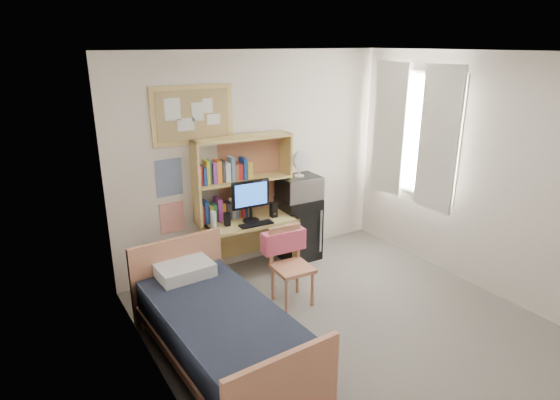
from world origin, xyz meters
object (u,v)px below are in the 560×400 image
desk (250,246)px  microwave (299,187)px  mini_fridge (298,228)px  desk_chair (293,267)px  desk_fan (299,164)px  bed (222,336)px  monitor (251,201)px  speaker_left (227,219)px  speaker_right (274,210)px  bulletin_board (193,115)px

desk → microwave: 0.95m
desk → mini_fridge: bearing=6.6°
desk_chair → desk_fan: (0.69, 0.91, 0.83)m
microwave → mini_fridge: bearing=90.0°
mini_fridge → desk_fan: (-0.00, -0.02, 0.85)m
mini_fridge → microwave: bearing=-90.0°
bed → desk_fan: 2.45m
bed → microwave: bearing=36.3°
mini_fridge → bed: size_ratio=0.44×
monitor → desk_fan: 0.80m
mini_fridge → bed: (-1.74, -1.42, -0.15)m
desk_chair → bed: bearing=-151.6°
bed → microwave: size_ratio=3.77×
mini_fridge → monitor: (-0.73, -0.10, 0.52)m
microwave → desk_fan: bearing=-177.9°
microwave → desk_chair: bearing=-125.0°
bed → desk_fan: size_ratio=5.99×
speaker_left → desk_fan: 1.14m
speaker_left → mini_fridge: bearing=8.0°
mini_fridge → microwave: 0.55m
desk → desk_chair: (0.04, -0.89, 0.08)m
desk → speaker_right: 0.53m
speaker_left → speaker_right: size_ratio=0.85×
monitor → speaker_right: 0.34m
bulletin_board → microwave: (1.24, -0.26, -0.97)m
desk_chair → desk_fan: size_ratio=2.71×
desk → desk_chair: bearing=-84.1°
speaker_left → speaker_right: (0.60, -0.04, 0.01)m
monitor → microwave: monitor is taller
desk → bulletin_board: bearing=154.6°
mini_fridge → speaker_left: bearing=-173.4°
mini_fridge → speaker_right: bearing=-162.6°
speaker_right → bed: bearing=-131.8°
desk → mini_fridge: (0.73, 0.04, 0.07)m
bed → desk_fan: bearing=36.3°
monitor → desk_fan: size_ratio=1.58×
desk_chair → bulletin_board: bearing=118.7°
speaker_left → microwave: microwave is taller
desk_chair → speaker_right: (0.26, 0.81, 0.35)m
speaker_right → desk: bearing=168.7°
bed → desk: bearing=51.2°
desk_chair → speaker_right: size_ratio=4.57×
desk_chair → bed: 1.17m
bed → monitor: monitor is taller
bed → microwave: 2.34m
speaker_right → monitor: bearing=180.0°
bed → speaker_right: 1.92m
speaker_right → desk_fan: desk_fan is taller
desk_chair → desk_fan: 1.41m
desk_fan → desk: bearing=-176.3°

